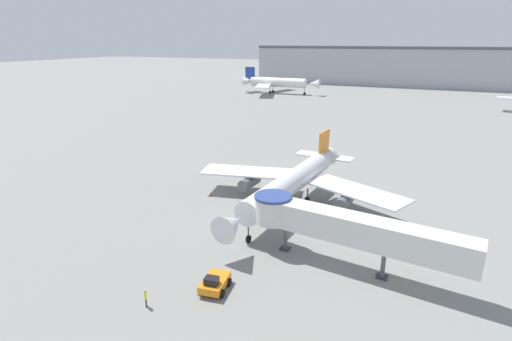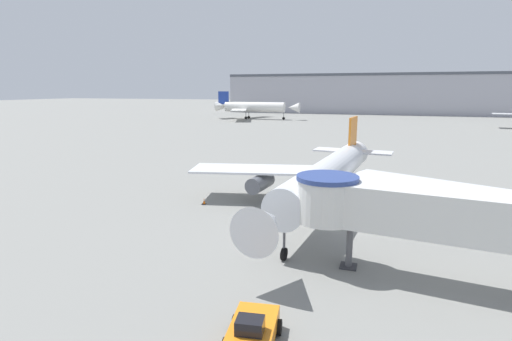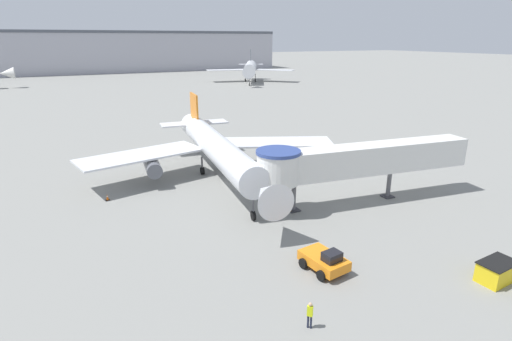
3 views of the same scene
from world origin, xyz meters
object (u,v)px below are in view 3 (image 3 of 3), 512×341
at_px(traffic_cone_starboard_wing, 317,168).
at_px(background_jet_gray_tail, 250,68).
at_px(service_container_yellow, 497,271).
at_px(ground_crew_marshaller, 310,313).
at_px(traffic_cone_port_wing, 107,197).
at_px(jet_bridge, 353,160).
at_px(main_airplane, 217,149).
at_px(pushback_tug_orange, 325,260).

xyz_separation_m(traffic_cone_starboard_wing, background_jet_gray_tail, (37.24, 98.66, 4.77)).
bearing_deg(service_container_yellow, traffic_cone_starboard_wing, 83.89).
bearing_deg(ground_crew_marshaller, traffic_cone_port_wing, 153.76).
distance_m(jet_bridge, ground_crew_marshaller, 19.72).
relative_size(main_airplane, background_jet_gray_tail, 1.00).
distance_m(traffic_cone_port_wing, ground_crew_marshaller, 26.26).
xyz_separation_m(main_airplane, service_container_yellow, (9.52, -27.92, -2.88)).
bearing_deg(traffic_cone_port_wing, service_container_yellow, -50.37).
bearing_deg(traffic_cone_port_wing, ground_crew_marshaller, -72.09).
distance_m(jet_bridge, pushback_tug_orange, 13.67).
height_order(main_airplane, traffic_cone_starboard_wing, main_airplane).
bearing_deg(traffic_cone_port_wing, traffic_cone_starboard_wing, -3.04).
relative_size(pushback_tug_orange, ground_crew_marshaller, 2.16).
height_order(pushback_tug_orange, background_jet_gray_tail, background_jet_gray_tail).
bearing_deg(ground_crew_marshaller, pushback_tug_orange, 92.95).
xyz_separation_m(service_container_yellow, background_jet_gray_tail, (39.94, 123.95, 4.35)).
distance_m(traffic_cone_starboard_wing, traffic_cone_port_wing, 24.77).
distance_m(service_container_yellow, traffic_cone_starboard_wing, 25.44).
xyz_separation_m(pushback_tug_orange, traffic_cone_port_wing, (-12.33, 20.40, -0.47)).
relative_size(main_airplane, jet_bridge, 1.40).
relative_size(pushback_tug_orange, service_container_yellow, 1.29).
distance_m(pushback_tug_orange, background_jet_gray_tail, 127.86).
height_order(jet_bridge, ground_crew_marshaller, jet_bridge).
bearing_deg(traffic_cone_starboard_wing, main_airplane, 167.88).
xyz_separation_m(jet_bridge, ground_crew_marshaller, (-13.77, -13.69, -3.47)).
relative_size(jet_bridge, pushback_tug_orange, 6.19).
xyz_separation_m(main_airplane, jet_bridge, (9.32, -12.61, 0.83)).
relative_size(jet_bridge, service_container_yellow, 7.98).
bearing_deg(main_airplane, traffic_cone_starboard_wing, -6.55).
distance_m(main_airplane, service_container_yellow, 29.64).
bearing_deg(traffic_cone_port_wing, background_jet_gray_tail, 57.52).
height_order(jet_bridge, service_container_yellow, jet_bridge).
bearing_deg(background_jet_gray_tail, ground_crew_marshaller, -87.09).
bearing_deg(ground_crew_marshaller, main_airplane, 126.26).
relative_size(traffic_cone_starboard_wing, traffic_cone_port_wing, 1.01).
distance_m(pushback_tug_orange, ground_crew_marshaller, 6.26).
bearing_deg(service_container_yellow, traffic_cone_port_wing, 129.63).
relative_size(main_airplane, traffic_cone_starboard_wing, 48.08).
relative_size(ground_crew_marshaller, background_jet_gray_tail, 0.05).
height_order(main_airplane, jet_bridge, main_airplane).
bearing_deg(pushback_tug_orange, traffic_cone_starboard_wing, 49.11).
xyz_separation_m(service_container_yellow, ground_crew_marshaller, (-13.96, 1.63, 0.24)).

